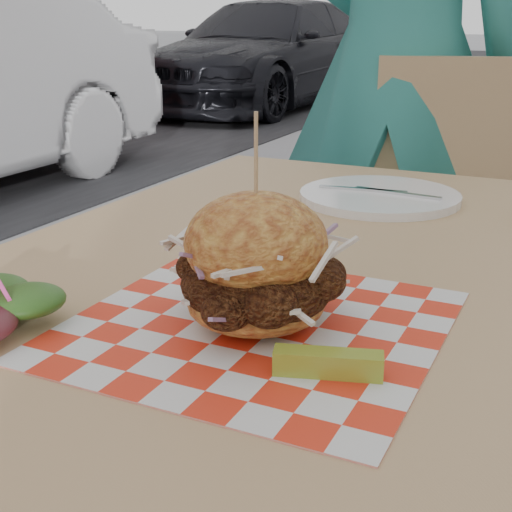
% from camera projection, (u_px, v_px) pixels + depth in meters
% --- Properties ---
extents(diner, '(0.72, 0.51, 1.85)m').
position_uv_depth(diner, '(398.00, 63.00, 1.90)').
color(diner, teal).
rests_on(diner, ground).
extents(car_dark, '(1.89, 4.24, 1.21)m').
position_uv_depth(car_dark, '(267.00, 53.00, 8.39)').
color(car_dark, black).
rests_on(car_dark, ground).
extents(patio_table, '(0.80, 1.20, 0.75)m').
position_uv_depth(patio_table, '(303.00, 316.00, 0.94)').
color(patio_table, tan).
rests_on(patio_table, ground).
extents(patio_chair, '(0.51, 0.52, 0.95)m').
position_uv_depth(patio_chair, '(434.00, 221.00, 1.80)').
color(patio_chair, tan).
rests_on(patio_chair, ground).
extents(paper_liner, '(0.36, 0.36, 0.00)m').
position_uv_depth(paper_liner, '(256.00, 325.00, 0.72)').
color(paper_liner, red).
rests_on(paper_liner, patio_table).
extents(sandwich, '(0.19, 0.19, 0.21)m').
position_uv_depth(sandwich, '(256.00, 269.00, 0.70)').
color(sandwich, gold).
rests_on(sandwich, paper_liner).
extents(pickle_spear, '(0.10, 0.05, 0.02)m').
position_uv_depth(pickle_spear, '(328.00, 363.00, 0.62)').
color(pickle_spear, '#ABAD32').
rests_on(pickle_spear, paper_liner).
extents(place_setting, '(0.27, 0.27, 0.02)m').
position_uv_depth(place_setting, '(380.00, 196.00, 1.20)').
color(place_setting, white).
rests_on(place_setting, patio_table).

